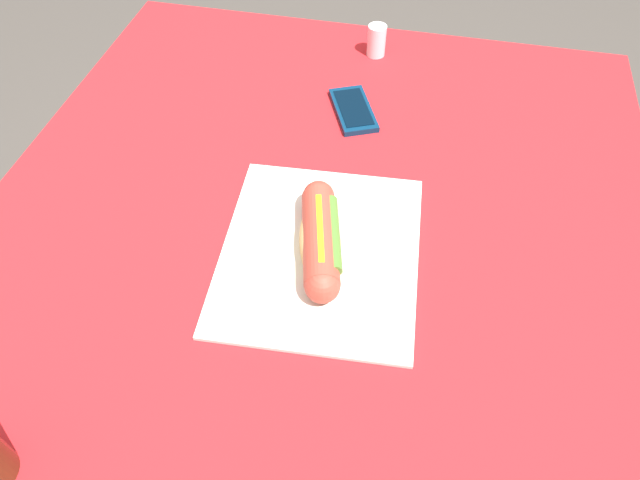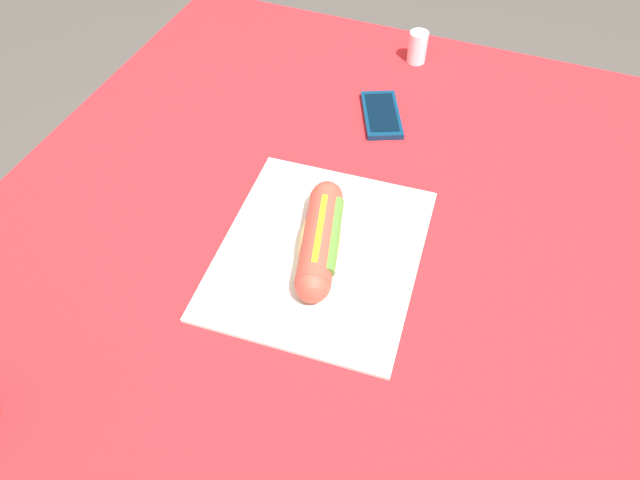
# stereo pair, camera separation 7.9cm
# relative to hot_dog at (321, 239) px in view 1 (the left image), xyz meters

# --- Properties ---
(ground_plane) EXTENTS (6.00, 6.00, 0.00)m
(ground_plane) POSITION_rel_hot_dog_xyz_m (-0.04, -0.02, -0.78)
(ground_plane) COLOR #47423D
(ground_plane) RESTS_ON ground
(dining_table) EXTENTS (1.15, 1.02, 0.75)m
(dining_table) POSITION_rel_hot_dog_xyz_m (-0.04, -0.02, -0.15)
(dining_table) COLOR brown
(dining_table) RESTS_ON ground
(paper_wrapper) EXTENTS (0.34, 0.30, 0.01)m
(paper_wrapper) POSITION_rel_hot_dog_xyz_m (0.00, -0.00, -0.03)
(paper_wrapper) COLOR silver
(paper_wrapper) RESTS_ON dining_table
(hot_dog) EXTENTS (0.20, 0.09, 0.05)m
(hot_dog) POSITION_rel_hot_dog_xyz_m (0.00, 0.00, 0.00)
(hot_dog) COLOR #DBB26B
(hot_dog) RESTS_ON paper_wrapper
(cell_phone) EXTENTS (0.14, 0.11, 0.01)m
(cell_phone) POSITION_rel_hot_dog_xyz_m (-0.33, -0.01, -0.03)
(cell_phone) COLOR #0A2D4C
(cell_phone) RESTS_ON dining_table
(salt_shaker) EXTENTS (0.04, 0.04, 0.06)m
(salt_shaker) POSITION_rel_hot_dog_xyz_m (-0.52, -0.00, -0.00)
(salt_shaker) COLOR silver
(salt_shaker) RESTS_ON dining_table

